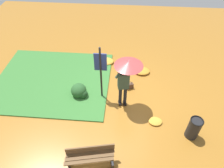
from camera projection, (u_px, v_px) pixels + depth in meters
ground_plane at (123, 101)px, 7.91m from camera, size 18.00×18.00×0.00m
grass_verge at (53, 80)px, 8.74m from camera, size 4.80×4.00×0.05m
person_with_umbrella at (126, 72)px, 6.75m from camera, size 0.96×0.96×2.04m
info_sign_post at (101, 68)px, 7.08m from camera, size 0.44×0.07×2.30m
handbag at (130, 86)px, 8.32m from camera, size 0.33×0.25×0.37m
park_bench at (90, 157)px, 5.84m from camera, size 1.41×0.64×0.75m
trash_bin at (194, 128)px, 6.52m from camera, size 0.42×0.42×0.83m
shrub_cluster at (80, 91)px, 7.94m from camera, size 0.66×0.60×0.54m
leaf_pile_near_person at (142, 71)px, 9.08m from camera, size 0.71×0.57×0.16m
leaf_pile_by_bench at (155, 121)px, 7.15m from camera, size 0.48×0.38×0.11m
leaf_pile_far_path at (106, 61)px, 9.59m from camera, size 0.71×0.57×0.16m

